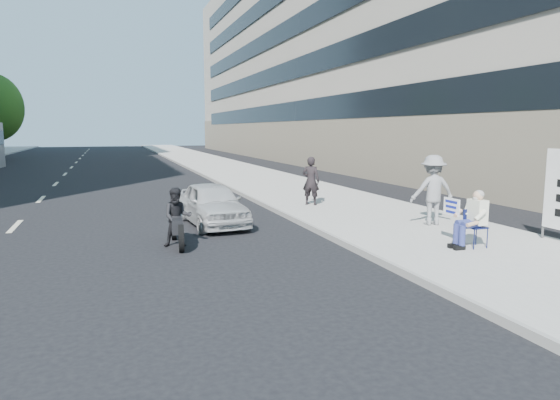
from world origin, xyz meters
name	(u,v)px	position (x,y,z in m)	size (l,w,h in m)	color
ground	(336,284)	(0.00, 0.00, 0.00)	(160.00, 160.00, 0.00)	black
near_sidewalk	(251,176)	(4.00, 20.00, 0.07)	(5.00, 120.00, 0.15)	gray
near_building	(358,45)	(17.00, 32.00, 10.00)	(14.00, 70.00, 20.00)	#A4998D
seated_protester	(471,216)	(3.84, 1.06, 0.87)	(0.83, 1.12, 1.31)	#11184E
jogger	(433,190)	(4.67, 3.66, 1.13)	(1.26, 0.72, 1.95)	gray
pedestrian_woman	(311,181)	(2.88, 8.19, 1.00)	(0.62, 0.41, 1.71)	black
white_sedan_near	(212,204)	(-1.00, 6.39, 0.63)	(1.49, 3.69, 1.26)	silver
motorcycle	(177,220)	(-2.33, 3.97, 0.64)	(0.75, 2.05, 1.42)	black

